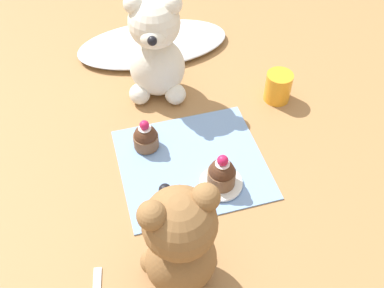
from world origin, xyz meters
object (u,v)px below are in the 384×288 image
at_px(saucer_plate, 221,183).
at_px(juice_glass, 278,87).
at_px(cupcake_near_cream_bear, 146,137).
at_px(teddy_bear_tan, 180,242).
at_px(teddy_bear_cream, 156,51).
at_px(cupcake_near_tan_bear, 222,173).

distance_m(saucer_plate, juice_glass, 0.26).
relative_size(cupcake_near_cream_bear, juice_glass, 1.01).
bearing_deg(teddy_bear_tan, saucer_plate, -133.29).
distance_m(teddy_bear_cream, juice_glass, 0.26).
height_order(teddy_bear_cream, cupcake_near_cream_bear, teddy_bear_cream).
bearing_deg(teddy_bear_tan, cupcake_near_cream_bear, -96.71).
bearing_deg(teddy_bear_cream, saucer_plate, -63.82).
height_order(cupcake_near_cream_bear, saucer_plate, cupcake_near_cream_bear).
bearing_deg(cupcake_near_tan_bear, juice_glass, 45.32).
height_order(saucer_plate, cupcake_near_tan_bear, cupcake_near_tan_bear).
bearing_deg(saucer_plate, teddy_bear_cream, 100.17).
height_order(teddy_bear_tan, saucer_plate, teddy_bear_tan).
xyz_separation_m(teddy_bear_cream, teddy_bear_tan, (-0.06, -0.42, -0.00)).
distance_m(teddy_bear_tan, cupcake_near_cream_bear, 0.28).
distance_m(cupcake_near_cream_bear, juice_glass, 0.30).
bearing_deg(saucer_plate, cupcake_near_tan_bear, 0.00).
distance_m(cupcake_near_cream_bear, saucer_plate, 0.17).
relative_size(teddy_bear_tan, juice_glass, 3.35).
height_order(teddy_bear_tan, cupcake_near_cream_bear, teddy_bear_tan).
bearing_deg(juice_glass, cupcake_near_cream_bear, -168.09).
height_order(teddy_bear_cream, saucer_plate, teddy_bear_cream).
xyz_separation_m(teddy_bear_tan, saucer_plate, (0.11, 0.15, -0.10)).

